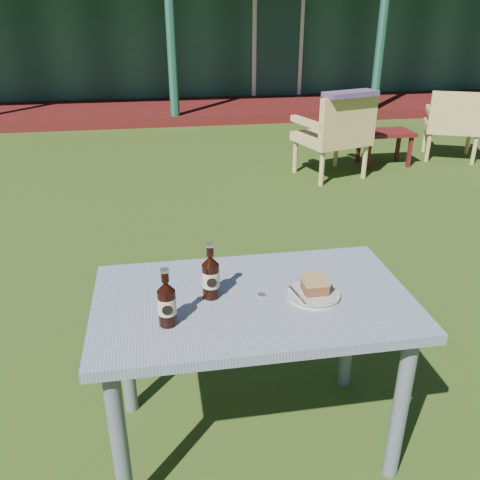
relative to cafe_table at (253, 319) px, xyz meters
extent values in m
plane|color=#334916|center=(0.00, 1.60, -0.62)|extent=(80.00, 80.00, 0.00)
cube|color=#1C4A3A|center=(0.00, 11.10, 0.68)|extent=(15.00, 6.00, 2.60)
cube|color=#4D1412|center=(0.00, 7.20, -0.54)|extent=(15.00, 1.80, 0.16)
cylinder|color=#1C4A3A|center=(0.00, 6.40, 0.61)|extent=(0.14, 0.14, 2.45)
cylinder|color=#1C4A3A|center=(3.25, 6.40, 0.61)|extent=(0.14, 0.14, 2.45)
cube|color=white|center=(2.00, 8.08, 0.38)|extent=(0.95, 0.06, 2.00)
cube|color=#193D38|center=(2.00, 8.05, 0.38)|extent=(0.80, 0.04, 1.85)
cube|color=slate|center=(0.00, 0.00, 0.08)|extent=(1.20, 0.70, 0.04)
cylinder|color=slate|center=(-0.52, -0.27, -0.28)|extent=(0.06, 0.06, 0.68)
cylinder|color=slate|center=(0.52, -0.27, -0.28)|extent=(0.06, 0.06, 0.68)
cylinder|color=slate|center=(-0.52, 0.27, -0.28)|extent=(0.06, 0.06, 0.68)
cylinder|color=slate|center=(0.52, 0.27, -0.28)|extent=(0.06, 0.06, 0.68)
cylinder|color=silver|center=(0.23, -0.03, 0.11)|extent=(0.20, 0.20, 0.01)
cylinder|color=olive|center=(0.23, -0.03, 0.11)|extent=(0.20, 0.20, 0.00)
cube|color=brown|center=(0.23, -0.02, 0.14)|extent=(0.09, 0.08, 0.04)
cube|color=#9F7B47|center=(0.23, -0.02, 0.17)|extent=(0.09, 0.09, 0.02)
cube|color=silver|center=(0.16, -0.04, 0.12)|extent=(0.04, 0.14, 0.00)
cylinder|color=black|center=(-0.16, 0.03, 0.17)|extent=(0.06, 0.06, 0.14)
cone|color=black|center=(-0.16, 0.03, 0.26)|extent=(0.06, 0.06, 0.04)
cylinder|color=black|center=(-0.16, 0.03, 0.29)|extent=(0.03, 0.03, 0.04)
cylinder|color=silver|center=(-0.16, 0.03, 0.32)|extent=(0.03, 0.03, 0.01)
cylinder|color=beige|center=(-0.16, 0.03, 0.18)|extent=(0.07, 0.07, 0.06)
cylinder|color=black|center=(-0.16, 0.00, 0.18)|extent=(0.04, 0.00, 0.04)
cylinder|color=black|center=(-0.32, -0.13, 0.17)|extent=(0.06, 0.06, 0.13)
cone|color=black|center=(-0.32, -0.13, 0.25)|extent=(0.06, 0.06, 0.04)
cylinder|color=black|center=(-0.32, -0.13, 0.29)|extent=(0.03, 0.03, 0.04)
cylinder|color=silver|center=(-0.32, -0.13, 0.31)|extent=(0.03, 0.03, 0.01)
cylinder|color=beige|center=(-0.32, -0.13, 0.18)|extent=(0.06, 0.06, 0.06)
cylinder|color=black|center=(-0.32, -0.16, 0.18)|extent=(0.04, 0.00, 0.04)
cylinder|color=silver|center=(0.03, 0.00, 0.11)|extent=(0.03, 0.03, 0.01)
cube|color=tan|center=(1.55, 3.58, -0.21)|extent=(0.81, 0.78, 0.09)
cube|color=tan|center=(1.62, 3.32, 0.06)|extent=(0.66, 0.27, 0.43)
cube|color=tan|center=(1.82, 3.68, -0.01)|extent=(0.24, 0.57, 0.06)
cube|color=tan|center=(1.26, 3.51, -0.01)|extent=(0.24, 0.57, 0.06)
cylinder|color=tan|center=(1.74, 3.90, -0.44)|extent=(0.05, 0.05, 0.37)
cylinder|color=tan|center=(1.20, 3.74, -0.44)|extent=(0.05, 0.05, 0.37)
cylinder|color=tan|center=(1.89, 3.41, -0.44)|extent=(0.05, 0.05, 0.37)
cylinder|color=tan|center=(1.35, 3.25, -0.44)|extent=(0.05, 0.05, 0.37)
cube|color=tan|center=(3.22, 4.02, -0.24)|extent=(0.79, 0.77, 0.09)
cube|color=tan|center=(3.12, 3.79, 0.01)|extent=(0.59, 0.32, 0.40)
cube|color=tan|center=(3.48, 3.92, -0.06)|extent=(0.28, 0.52, 0.06)
cube|color=tan|center=(2.98, 4.14, -0.06)|extent=(0.28, 0.52, 0.06)
cylinder|color=tan|center=(3.55, 4.13, -0.45)|extent=(0.05, 0.05, 0.34)
cylinder|color=tan|center=(3.08, 4.34, -0.45)|extent=(0.05, 0.05, 0.34)
cylinder|color=tan|center=(3.36, 3.69, -0.45)|extent=(0.05, 0.05, 0.34)
cylinder|color=tan|center=(2.89, 3.90, -0.45)|extent=(0.05, 0.05, 0.34)
cube|color=#533F62|center=(1.62, 3.32, 0.30)|extent=(0.60, 0.37, 0.05)
cube|color=#4D1412|center=(2.31, 3.87, -0.24)|extent=(0.60, 0.40, 0.04)
cube|color=#4D1412|center=(2.06, 3.72, -0.44)|extent=(0.04, 0.04, 0.36)
cube|color=#4D1412|center=(2.56, 3.72, -0.44)|extent=(0.04, 0.04, 0.36)
cube|color=#4D1412|center=(2.06, 4.02, -0.44)|extent=(0.04, 0.04, 0.36)
cube|color=#4D1412|center=(2.56, 4.02, -0.44)|extent=(0.04, 0.04, 0.36)
camera|label=1|loc=(-0.32, -1.62, 1.11)|focal=38.00mm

